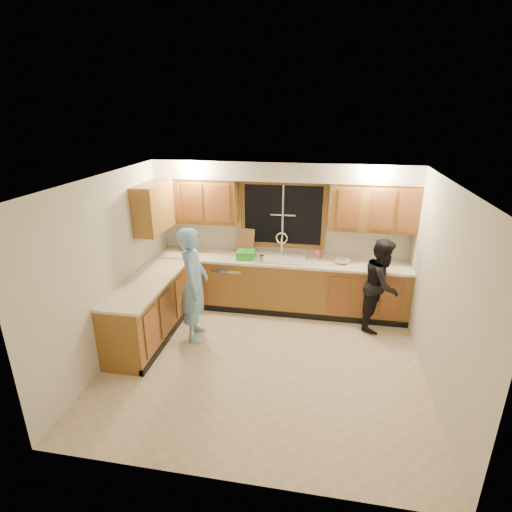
{
  "coord_description": "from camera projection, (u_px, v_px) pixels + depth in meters",
  "views": [
    {
      "loc": [
        0.71,
        -4.57,
        3.28
      ],
      "look_at": [
        -0.23,
        0.65,
        1.3
      ],
      "focal_mm": 28.0,
      "sensor_mm": 36.0,
      "label": 1
    }
  ],
  "objects": [
    {
      "name": "stove",
      "position": [
        131.0,
        330.0,
        5.42
      ],
      "size": [
        0.58,
        0.75,
        0.9
      ],
      "primitive_type": "cube",
      "color": "silver",
      "rests_on": "floor"
    },
    {
      "name": "upper_cabinets_left",
      "position": [
        198.0,
        200.0,
        6.68
      ],
      "size": [
        1.35,
        0.33,
        0.75
      ],
      "primitive_type": "cube",
      "color": "olive",
      "rests_on": "wall_back"
    },
    {
      "name": "soap_bottle",
      "position": [
        318.0,
        252.0,
        6.65
      ],
      "size": [
        0.1,
        0.1,
        0.2
      ],
      "primitive_type": "imported",
      "rotation": [
        0.0,
        0.0,
        -0.14
      ],
      "color": "#D55178",
      "rests_on": "countertop_back"
    },
    {
      "name": "man",
      "position": [
        194.0,
        285.0,
        5.8
      ],
      "size": [
        0.53,
        0.7,
        1.72
      ],
      "primitive_type": "imported",
      "rotation": [
        0.0,
        0.0,
        1.76
      ],
      "color": "#79B3E5",
      "rests_on": "floor"
    },
    {
      "name": "can_right",
      "position": [
        262.0,
        259.0,
        6.45
      ],
      "size": [
        0.09,
        0.09,
        0.13
      ],
      "primitive_type": "cylinder",
      "rotation": [
        0.0,
        0.0,
        -0.41
      ],
      "color": "#C6B498",
      "rests_on": "countertop_back"
    },
    {
      "name": "floor",
      "position": [
        264.0,
        362.0,
        5.48
      ],
      "size": [
        4.2,
        4.2,
        0.0
      ],
      "primitive_type": "plane",
      "color": "beige",
      "rests_on": "ground"
    },
    {
      "name": "wall_back",
      "position": [
        282.0,
        235.0,
        6.8
      ],
      "size": [
        4.2,
        0.0,
        4.2
      ],
      "primitive_type": "plane",
      "rotation": [
        1.57,
        0.0,
        0.0
      ],
      "color": "beige",
      "rests_on": "ground"
    },
    {
      "name": "ceiling",
      "position": [
        266.0,
        180.0,
        4.61
      ],
      "size": [
        4.2,
        4.2,
        0.0
      ],
      "primitive_type": "plane",
      "rotation": [
        3.14,
        0.0,
        0.0
      ],
      "color": "white"
    },
    {
      "name": "dishwasher",
      "position": [
        231.0,
        283.0,
        6.94
      ],
      "size": [
        0.6,
        0.56,
        0.82
      ],
      "primitive_type": "cube",
      "color": "silver",
      "rests_on": "floor"
    },
    {
      "name": "countertop_back",
      "position": [
        280.0,
        260.0,
        6.63
      ],
      "size": [
        4.2,
        0.63,
        0.04
      ],
      "primitive_type": "cube",
      "color": "#F6E6CE",
      "rests_on": "base_cabinets_back"
    },
    {
      "name": "sink",
      "position": [
        280.0,
        262.0,
        6.66
      ],
      "size": [
        0.86,
        0.52,
        0.57
      ],
      "color": "silver",
      "rests_on": "countertop_back"
    },
    {
      "name": "upper_cabinets_return",
      "position": [
        154.0,
        207.0,
        6.2
      ],
      "size": [
        0.33,
        0.9,
        0.75
      ],
      "primitive_type": "cube",
      "color": "olive",
      "rests_on": "wall_left"
    },
    {
      "name": "dish_crate",
      "position": [
        246.0,
        255.0,
        6.63
      ],
      "size": [
        0.3,
        0.28,
        0.14
      ],
      "primitive_type": "cube",
      "rotation": [
        0.0,
        0.0,
        0.04
      ],
      "color": "green",
      "rests_on": "countertop_back"
    },
    {
      "name": "cutting_board",
      "position": [
        245.0,
        241.0,
        6.87
      ],
      "size": [
        0.33,
        0.15,
        0.42
      ],
      "primitive_type": "cube",
      "rotation": [
        -0.21,
        0.0,
        -0.14
      ],
      "color": "tan",
      "rests_on": "countertop_back"
    },
    {
      "name": "window_frame",
      "position": [
        283.0,
        215.0,
        6.67
      ],
      "size": [
        1.44,
        0.03,
        1.14
      ],
      "color": "black",
      "rests_on": "wall_back"
    },
    {
      "name": "base_cabinets_back",
      "position": [
        279.0,
        285.0,
        6.8
      ],
      "size": [
        4.2,
        0.6,
        0.88
      ],
      "primitive_type": "cube",
      "color": "olive",
      "rests_on": "ground"
    },
    {
      "name": "can_left",
      "position": [
        262.0,
        259.0,
        6.46
      ],
      "size": [
        0.07,
        0.07,
        0.13
      ],
      "primitive_type": "cylinder",
      "rotation": [
        0.0,
        0.0,
        0.0
      ],
      "color": "#C6B498",
      "rests_on": "countertop_back"
    },
    {
      "name": "soffit",
      "position": [
        283.0,
        171.0,
        6.25
      ],
      "size": [
        4.2,
        0.35,
        0.3
      ],
      "primitive_type": "cube",
      "color": "silver",
      "rests_on": "wall_back"
    },
    {
      "name": "woman",
      "position": [
        382.0,
        284.0,
        6.13
      ],
      "size": [
        0.75,
        0.85,
        1.46
      ],
      "primitive_type": "imported",
      "rotation": [
        0.0,
        0.0,
        1.25
      ],
      "color": "black",
      "rests_on": "floor"
    },
    {
      "name": "bowl",
      "position": [
        342.0,
        261.0,
        6.44
      ],
      "size": [
        0.26,
        0.26,
        0.06
      ],
      "primitive_type": "imported",
      "rotation": [
        0.0,
        0.0,
        -0.08
      ],
      "color": "silver",
      "rests_on": "countertop_back"
    },
    {
      "name": "upper_cabinets_right",
      "position": [
        373.0,
        207.0,
        6.21
      ],
      "size": [
        1.35,
        0.33,
        0.75
      ],
      "primitive_type": "cube",
      "color": "olive",
      "rests_on": "wall_back"
    },
    {
      "name": "wall_right",
      "position": [
        441.0,
        291.0,
        4.69
      ],
      "size": [
        0.0,
        3.8,
        3.8
      ],
      "primitive_type": "plane",
      "rotation": [
        1.57,
        0.0,
        -1.57
      ],
      "color": "beige",
      "rests_on": "ground"
    },
    {
      "name": "wall_left",
      "position": [
        112.0,
        268.0,
        5.39
      ],
      "size": [
        0.0,
        3.8,
        3.8
      ],
      "primitive_type": "plane",
      "rotation": [
        1.57,
        0.0,
        1.57
      ],
      "color": "beige",
      "rests_on": "ground"
    },
    {
      "name": "countertop_left",
      "position": [
        147.0,
        283.0,
        5.79
      ],
      "size": [
        0.63,
        1.9,
        0.04
      ],
      "primitive_type": "cube",
      "color": "#F6E6CE",
      "rests_on": "base_cabinets_left"
    },
    {
      "name": "base_cabinets_left",
      "position": [
        149.0,
        311.0,
        5.95
      ],
      "size": [
        0.6,
        1.9,
        0.88
      ],
      "primitive_type": "cube",
      "color": "olive",
      "rests_on": "ground"
    },
    {
      "name": "knife_block",
      "position": [
        183.0,
        244.0,
        7.04
      ],
      "size": [
        0.14,
        0.14,
        0.2
      ],
      "primitive_type": "cube",
      "rotation": [
        0.0,
        0.0,
        0.63
      ],
      "color": "brown",
      "rests_on": "countertop_back"
    }
  ]
}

